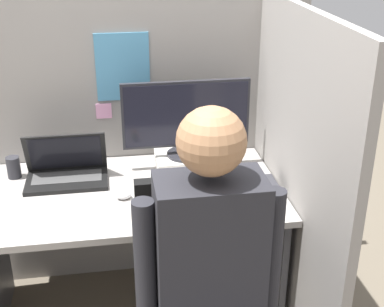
{
  "coord_description": "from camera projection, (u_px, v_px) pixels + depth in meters",
  "views": [
    {
      "loc": [
        -0.06,
        -1.77,
        1.86
      ],
      "look_at": [
        0.26,
        0.19,
        0.96
      ],
      "focal_mm": 50.0,
      "sensor_mm": 36.0,
      "label": 1
    }
  ],
  "objects": [
    {
      "name": "person",
      "position": [
        212.0,
        284.0,
        1.68
      ],
      "size": [
        0.48,
        0.43,
        1.36
      ],
      "color": "#282D4C",
      "rests_on": "ground"
    },
    {
      "name": "cubicle_panel_right",
      "position": [
        286.0,
        176.0,
        2.43
      ],
      "size": [
        0.04,
        1.4,
        1.53
      ],
      "color": "gray",
      "rests_on": "ground"
    },
    {
      "name": "cubicle_panel_back",
      "position": [
        124.0,
        144.0,
        2.75
      ],
      "size": [
        1.87,
        0.05,
        1.53
      ],
      "color": "gray",
      "rests_on": "ground"
    },
    {
      "name": "desk",
      "position": [
        131.0,
        224.0,
        2.49
      ],
      "size": [
        1.37,
        0.75,
        0.71
      ],
      "color": "#9E9993",
      "rests_on": "ground"
    },
    {
      "name": "laptop",
      "position": [
        67.0,
        172.0,
        2.49
      ],
      "size": [
        0.37,
        0.23,
        0.23
      ],
      "color": "black",
      "rests_on": "desk"
    },
    {
      "name": "carrot_toy",
      "position": [
        147.0,
        212.0,
        2.2
      ],
      "size": [
        0.04,
        0.16,
        0.04
      ],
      "color": "orange",
      "rests_on": "desk"
    },
    {
      "name": "pen_cup",
      "position": [
        14.0,
        167.0,
        2.52
      ],
      "size": [
        0.06,
        0.06,
        0.1
      ],
      "color": "#28282D",
      "rests_on": "desk"
    },
    {
      "name": "mouse",
      "position": [
        123.0,
        195.0,
        2.34
      ],
      "size": [
        0.07,
        0.06,
        0.04
      ],
      "color": "silver",
      "rests_on": "desk"
    },
    {
      "name": "monitor",
      "position": [
        186.0,
        117.0,
        2.54
      ],
      "size": [
        0.61,
        0.19,
        0.38
      ],
      "color": "#232328",
      "rests_on": "paper_box"
    },
    {
      "name": "paper_box",
      "position": [
        186.0,
        161.0,
        2.63
      ],
      "size": [
        0.3,
        0.21,
        0.06
      ],
      "color": "white",
      "rests_on": "desk"
    },
    {
      "name": "stapler",
      "position": [
        271.0,
        185.0,
        2.41
      ],
      "size": [
        0.04,
        0.12,
        0.05
      ],
      "color": "#2D2D33",
      "rests_on": "desk"
    }
  ]
}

